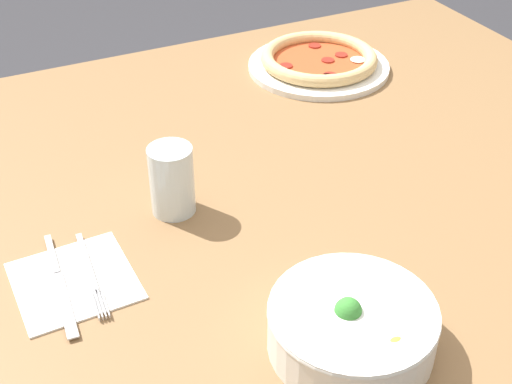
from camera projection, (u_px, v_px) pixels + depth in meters
dining_table at (294, 208)px, 1.23m from camera, size 1.34×1.07×0.78m
pizza at (319, 61)px, 1.46m from camera, size 0.29×0.29×0.04m
bowl at (352, 325)px, 0.83m from camera, size 0.20×0.20×0.08m
napkin at (74, 281)px, 0.94m from camera, size 0.16×0.16×0.00m
fork at (90, 273)px, 0.95m from camera, size 0.02×0.18×0.00m
knife at (58, 279)px, 0.94m from camera, size 0.03×0.21×0.01m
glass at (172, 180)px, 1.04m from camera, size 0.07×0.07×0.11m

